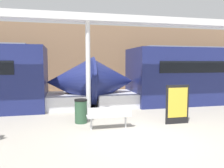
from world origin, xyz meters
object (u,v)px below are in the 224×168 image
(trash_bin, at_px, (81,111))
(poster_board, at_px, (177,104))
(train_left, at_px, (211,76))
(bench_near, at_px, (109,115))
(support_column_near, at_px, (88,71))

(trash_bin, height_order, poster_board, poster_board)
(train_left, height_order, poster_board, train_left)
(trash_bin, bearing_deg, train_left, 21.48)
(trash_bin, bearing_deg, bench_near, -48.64)
(train_left, distance_m, trash_bin, 8.71)
(trash_bin, height_order, support_column_near, support_column_near)
(bench_near, bearing_deg, poster_board, 2.13)
(train_left, relative_size, support_column_near, 3.72)
(poster_board, xyz_separation_m, support_column_near, (-3.19, 1.41, 1.21))
(trash_bin, relative_size, poster_board, 0.62)
(bench_near, xyz_separation_m, trash_bin, (-0.89, 1.01, -0.04))
(bench_near, bearing_deg, support_column_near, 109.82)
(train_left, xyz_separation_m, bench_near, (-7.16, -4.18, -1.01))
(bench_near, bearing_deg, train_left, 30.32)
(trash_bin, distance_m, poster_board, 3.66)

